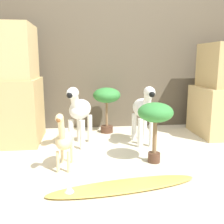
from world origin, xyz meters
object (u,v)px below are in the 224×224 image
(zebra_left, at_px, (79,111))
(potted_palm_front, at_px, (107,98))
(zebra_right, at_px, (144,109))
(giraffe_figurine, at_px, (64,139))
(potted_palm_back, at_px, (155,116))
(surfboard, at_px, (123,186))

(zebra_left, xyz_separation_m, potted_palm_front, (0.34, 0.50, 0.05))
(zebra_right, height_order, zebra_left, same)
(zebra_left, distance_m, giraffe_figurine, 0.61)
(zebra_left, distance_m, potted_palm_back, 0.85)
(giraffe_figurine, bearing_deg, potted_palm_front, 66.83)
(potted_palm_front, bearing_deg, zebra_left, -123.86)
(zebra_left, bearing_deg, surfboard, -72.69)
(zebra_right, xyz_separation_m, surfboard, (-0.38, -0.97, -0.37))
(zebra_left, relative_size, potted_palm_back, 1.19)
(potted_palm_front, height_order, surfboard, potted_palm_front)
(zebra_right, height_order, surfboard, zebra_right)
(potted_palm_back, height_order, surfboard, potted_palm_back)
(zebra_right, bearing_deg, potted_palm_back, -92.44)
(zebra_right, bearing_deg, giraffe_figurine, -145.00)
(potted_palm_front, bearing_deg, surfboard, -91.18)
(zebra_left, relative_size, giraffe_figurine, 1.27)
(zebra_right, relative_size, potted_palm_back, 1.19)
(giraffe_figurine, height_order, potted_palm_back, potted_palm_back)
(potted_palm_back, bearing_deg, giraffe_figurine, -176.52)
(zebra_right, xyz_separation_m, giraffe_figurine, (-0.81, -0.57, -0.13))
(potted_palm_back, relative_size, surfboard, 0.48)
(potted_palm_front, height_order, potted_palm_back, potted_palm_front)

